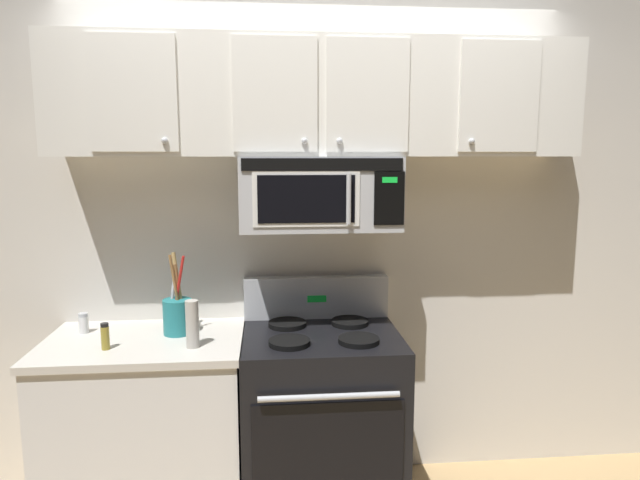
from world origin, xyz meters
TOP-DOWN VIEW (x-y plane):
  - back_wall at (0.00, 0.79)m, footprint 5.20×0.10m
  - stove_range at (0.00, 0.42)m, footprint 0.76×0.69m
  - over_range_microwave at (-0.00, 0.54)m, footprint 0.76×0.43m
  - upper_cabinets at (-0.00, 0.57)m, footprint 2.50×0.36m
  - counter_segment at (-0.84, 0.43)m, footprint 0.93×0.65m
  - utensil_crock_teal at (-0.69, 0.49)m, footprint 0.14×0.14m
  - salt_shaker at (-1.15, 0.55)m, footprint 0.05×0.05m
  - pepper_mill at (-0.59, 0.29)m, footprint 0.06×0.06m
  - spice_jar at (-0.98, 0.30)m, footprint 0.04×0.04m

SIDE VIEW (x-z plane):
  - counter_segment at x=-0.84m, z-range 0.00..0.90m
  - stove_range at x=0.00m, z-range -0.09..1.03m
  - salt_shaker at x=-1.15m, z-range 0.90..1.00m
  - spice_jar at x=-0.98m, z-range 0.90..1.02m
  - utensil_crock_teal at x=-0.69m, z-range 0.80..1.20m
  - pepper_mill at x=-0.59m, z-range 0.90..1.12m
  - back_wall at x=0.00m, z-range 0.00..2.70m
  - over_range_microwave at x=0.00m, z-range 1.40..1.75m
  - upper_cabinets at x=0.00m, z-range 1.75..2.30m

